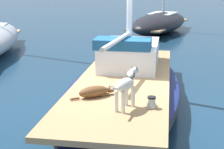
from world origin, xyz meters
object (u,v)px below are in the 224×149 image
dog_brown (95,92)px  deck_winch (152,103)px  sailboat_main (124,92)px  dog_white (126,85)px  moored_boat_far_astern (160,22)px

dog_brown → deck_winch: dog_brown is taller
sailboat_main → dog_white: (0.51, -1.86, 0.75)m
sailboat_main → dog_brown: (-0.21, -1.43, 0.43)m
moored_boat_far_astern → dog_white: bearing=-83.6°
deck_winch → moored_boat_far_astern: size_ratio=0.03×
sailboat_main → moored_boat_far_astern: size_ratio=0.99×
sailboat_main → dog_white: 2.07m
sailboat_main → deck_winch: (0.94, -1.72, 0.42)m
dog_brown → moored_boat_far_astern: size_ratio=0.10×
deck_winch → moored_boat_far_astern: (-1.91, 13.13, -0.20)m
dog_brown → moored_boat_far_astern: 12.86m
sailboat_main → deck_winch: size_ratio=35.68×
deck_winch → moored_boat_far_astern: moored_boat_far_astern is taller
dog_white → sailboat_main: bearing=105.3°
dog_brown → dog_white: (0.72, -0.43, 0.32)m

